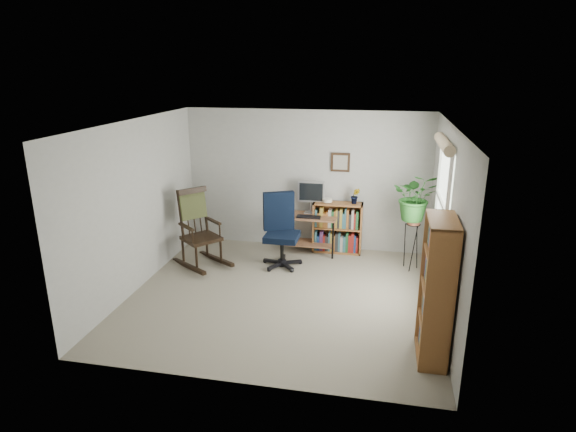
% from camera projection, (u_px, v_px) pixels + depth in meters
% --- Properties ---
extents(floor, '(4.20, 4.00, 0.00)m').
position_uv_depth(floor, '(282.00, 295.00, 6.77)').
color(floor, gray).
rests_on(floor, ground).
extents(ceiling, '(4.20, 4.00, 0.00)m').
position_uv_depth(ceiling, '(282.00, 123.00, 6.05)').
color(ceiling, silver).
rests_on(ceiling, ground).
extents(wall_back, '(4.20, 0.00, 2.40)m').
position_uv_depth(wall_back, '(306.00, 180.00, 8.28)').
color(wall_back, '#B0B1AC').
rests_on(wall_back, ground).
extents(wall_front, '(4.20, 0.00, 2.40)m').
position_uv_depth(wall_front, '(238.00, 276.00, 4.54)').
color(wall_front, '#B0B1AC').
rests_on(wall_front, ground).
extents(wall_left, '(0.00, 4.00, 2.40)m').
position_uv_depth(wall_left, '(137.00, 205.00, 6.81)').
color(wall_left, '#B0B1AC').
rests_on(wall_left, ground).
extents(wall_right, '(0.00, 4.00, 2.40)m').
position_uv_depth(wall_right, '(446.00, 224.00, 6.02)').
color(wall_right, '#B0B1AC').
rests_on(wall_right, ground).
extents(window, '(0.12, 1.20, 1.50)m').
position_uv_depth(window, '(442.00, 202.00, 6.25)').
color(window, white).
rests_on(window, wall_right).
extents(desk, '(0.93, 0.51, 0.67)m').
position_uv_depth(desk, '(309.00, 234.00, 8.24)').
color(desk, brown).
rests_on(desk, floor).
extents(monitor, '(0.46, 0.16, 0.56)m').
position_uv_depth(monitor, '(311.00, 197.00, 8.19)').
color(monitor, '#B8B7BC').
rests_on(monitor, desk).
extents(keyboard, '(0.40, 0.15, 0.02)m').
position_uv_depth(keyboard, '(309.00, 217.00, 8.03)').
color(keyboard, black).
rests_on(keyboard, desk).
extents(office_chair, '(0.86, 0.86, 1.19)m').
position_uv_depth(office_chair, '(282.00, 231.00, 7.60)').
color(office_chair, black).
rests_on(office_chair, floor).
extents(rocking_chair, '(1.25, 1.20, 1.26)m').
position_uv_depth(rocking_chair, '(201.00, 228.00, 7.61)').
color(rocking_chair, black).
rests_on(rocking_chair, floor).
extents(low_bookshelf, '(0.83, 0.28, 0.88)m').
position_uv_depth(low_bookshelf, '(337.00, 228.00, 8.24)').
color(low_bookshelf, '#9C6133').
rests_on(low_bookshelf, floor).
extents(tall_bookshelf, '(0.30, 0.70, 1.60)m').
position_uv_depth(tall_bookshelf, '(436.00, 290.00, 5.14)').
color(tall_bookshelf, '#9C6133').
rests_on(tall_bookshelf, floor).
extents(plant_stand, '(0.28, 0.28, 0.87)m').
position_uv_depth(plant_stand, '(412.00, 243.00, 7.53)').
color(plant_stand, black).
rests_on(plant_stand, floor).
extents(spider_plant, '(1.69, 1.88, 1.46)m').
position_uv_depth(spider_plant, '(418.00, 174.00, 7.20)').
color(spider_plant, '#266423').
rests_on(spider_plant, plant_stand).
extents(potted_plant_small, '(0.13, 0.24, 0.11)m').
position_uv_depth(potted_plant_small, '(355.00, 201.00, 8.04)').
color(potted_plant_small, '#266423').
rests_on(potted_plant_small, low_bookshelf).
extents(framed_picture, '(0.32, 0.04, 0.32)m').
position_uv_depth(framed_picture, '(340.00, 162.00, 8.04)').
color(framed_picture, black).
rests_on(framed_picture, wall_back).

